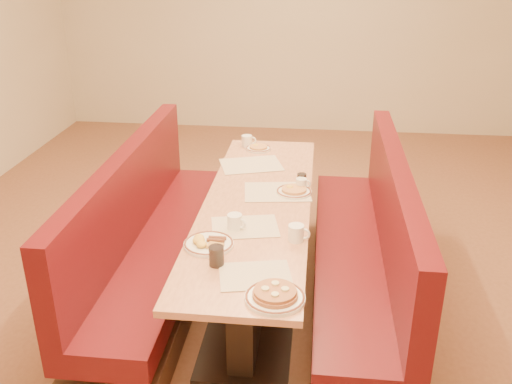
# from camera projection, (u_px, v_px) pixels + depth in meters

# --- Properties ---
(ground) EXTENTS (8.00, 8.00, 0.00)m
(ground) POSITION_uv_depth(u_px,v_px,m) (257.00, 298.00, 4.06)
(ground) COLOR #9E6647
(ground) RESTS_ON ground
(room_envelope) EXTENTS (6.04, 8.04, 2.82)m
(room_envelope) POSITION_uv_depth(u_px,v_px,m) (257.00, 16.00, 3.27)
(room_envelope) COLOR beige
(room_envelope) RESTS_ON ground
(diner_table) EXTENTS (0.70, 2.50, 0.75)m
(diner_table) POSITION_uv_depth(u_px,v_px,m) (257.00, 252.00, 3.90)
(diner_table) COLOR black
(diner_table) RESTS_ON ground
(booth_left) EXTENTS (0.55, 2.50, 1.05)m
(booth_left) POSITION_uv_depth(u_px,v_px,m) (153.00, 248.00, 3.99)
(booth_left) COLOR #4C3326
(booth_left) RESTS_ON ground
(booth_right) EXTENTS (0.55, 2.50, 1.05)m
(booth_right) POSITION_uv_depth(u_px,v_px,m) (365.00, 260.00, 3.83)
(booth_right) COLOR #4C3326
(booth_right) RESTS_ON ground
(placemat_near_left) EXTENTS (0.45, 0.37, 0.00)m
(placemat_near_left) POSITION_uv_depth(u_px,v_px,m) (245.00, 227.00, 3.42)
(placemat_near_left) COLOR beige
(placemat_near_left) RESTS_ON diner_table
(placemat_near_right) EXTENTS (0.41, 0.34, 0.00)m
(placemat_near_right) POSITION_uv_depth(u_px,v_px,m) (255.00, 275.00, 2.93)
(placemat_near_right) COLOR beige
(placemat_near_right) RESTS_ON diner_table
(placemat_far_left) EXTENTS (0.53, 0.46, 0.00)m
(placemat_far_left) POSITION_uv_depth(u_px,v_px,m) (251.00, 165.00, 4.37)
(placemat_far_left) COLOR beige
(placemat_far_left) RESTS_ON diner_table
(placemat_far_right) EXTENTS (0.49, 0.39, 0.00)m
(placemat_far_right) POSITION_uv_depth(u_px,v_px,m) (277.00, 192.00, 3.90)
(placemat_far_right) COLOR beige
(placemat_far_right) RESTS_ON diner_table
(pancake_plate) EXTENTS (0.29, 0.29, 0.07)m
(pancake_plate) POSITION_uv_depth(u_px,v_px,m) (275.00, 296.00, 2.73)
(pancake_plate) COLOR white
(pancake_plate) RESTS_ON diner_table
(eggs_plate) EXTENTS (0.28, 0.28, 0.06)m
(eggs_plate) POSITION_uv_depth(u_px,v_px,m) (208.00, 243.00, 3.21)
(eggs_plate) COLOR white
(eggs_plate) RESTS_ON diner_table
(extra_plate_mid) EXTENTS (0.24, 0.24, 0.05)m
(extra_plate_mid) POSITION_uv_depth(u_px,v_px,m) (294.00, 191.00, 3.88)
(extra_plate_mid) COLOR white
(extra_plate_mid) RESTS_ON diner_table
(extra_plate_far) EXTENTS (0.21, 0.21, 0.04)m
(extra_plate_far) POSITION_uv_depth(u_px,v_px,m) (258.00, 148.00, 4.69)
(extra_plate_far) COLOR white
(extra_plate_far) RESTS_ON diner_table
(coffee_mug_a) EXTENTS (0.13, 0.09, 0.10)m
(coffee_mug_a) POSITION_uv_depth(u_px,v_px,m) (297.00, 233.00, 3.26)
(coffee_mug_a) COLOR white
(coffee_mug_a) RESTS_ON diner_table
(coffee_mug_b) EXTENTS (0.12, 0.09, 0.09)m
(coffee_mug_b) POSITION_uv_depth(u_px,v_px,m) (235.00, 222.00, 3.39)
(coffee_mug_b) COLOR white
(coffee_mug_b) RESTS_ON diner_table
(coffee_mug_c) EXTENTS (0.10, 0.07, 0.08)m
(coffee_mug_c) POSITION_uv_depth(u_px,v_px,m) (302.00, 184.00, 3.93)
(coffee_mug_c) COLOR white
(coffee_mug_c) RESTS_ON diner_table
(coffee_mug_d) EXTENTS (0.12, 0.09, 0.09)m
(coffee_mug_d) POSITION_uv_depth(u_px,v_px,m) (247.00, 141.00, 4.75)
(coffee_mug_d) COLOR white
(coffee_mug_d) RESTS_ON diner_table
(soda_tumbler_near) EXTENTS (0.08, 0.08, 0.11)m
(soda_tumbler_near) POSITION_uv_depth(u_px,v_px,m) (216.00, 256.00, 3.01)
(soda_tumbler_near) COLOR black
(soda_tumbler_near) RESTS_ON diner_table
(soda_tumbler_mid) EXTENTS (0.06, 0.06, 0.09)m
(soda_tumbler_mid) POSITION_uv_depth(u_px,v_px,m) (302.00, 180.00, 3.99)
(soda_tumbler_mid) COLOR black
(soda_tumbler_mid) RESTS_ON diner_table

